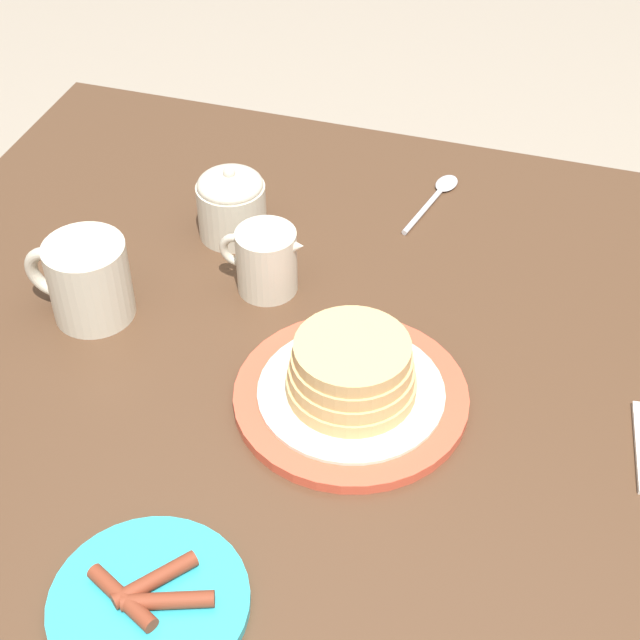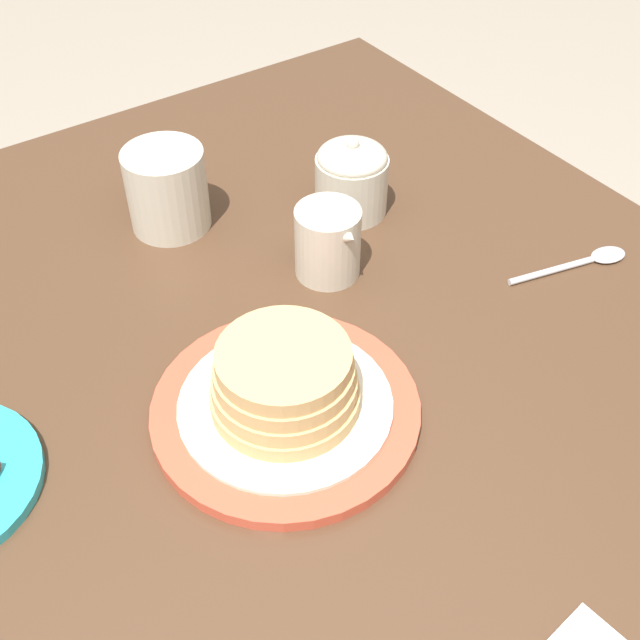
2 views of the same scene
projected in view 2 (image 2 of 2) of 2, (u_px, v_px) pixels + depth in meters
The scene contains 6 objects.
dining_table at pixel (339, 511), 0.78m from camera, with size 1.22×0.95×0.77m.
pancake_plate at pixel (285, 393), 0.68m from camera, with size 0.23×0.23×0.08m.
coffee_mug at pixel (166, 187), 0.87m from camera, with size 0.12×0.09×0.09m.
creamer_pitcher at pixel (328, 241), 0.81m from camera, with size 0.10×0.07×0.08m.
sugar_bowl at pixel (352, 177), 0.89m from camera, with size 0.08×0.08×0.09m.
spoon at pixel (588, 261), 0.85m from camera, with size 0.05×0.14×0.01m.
Camera 2 is at (-0.35, 0.26, 1.31)m, focal length 45.00 mm.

